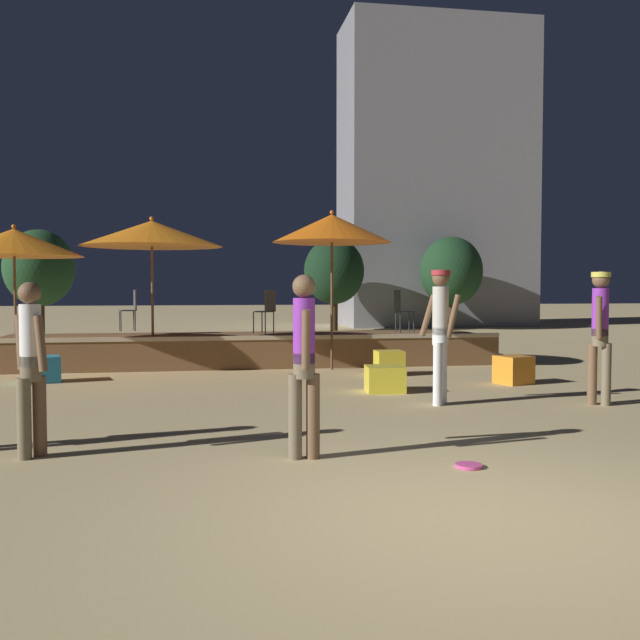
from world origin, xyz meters
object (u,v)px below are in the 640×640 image
Objects in this scene: cube_seat_3 at (389,363)px; bistro_chair_2 at (267,307)px; patio_umbrella_0 at (332,229)px; cube_seat_0 at (43,369)px; cube_seat_1 at (385,379)px; person_1 at (304,359)px; person_2 at (440,326)px; background_tree_1 at (451,271)px; cube_seat_2 at (514,370)px; bistro_chair_0 at (401,307)px; patio_umbrella_2 at (152,234)px; person_0 at (31,364)px; patio_umbrella_1 at (14,243)px; person_3 at (600,328)px; bistro_chair_1 at (131,306)px; frisbee_disc at (469,466)px; background_tree_2 at (39,268)px; background_tree_0 at (334,271)px.

cube_seat_3 is 3.05m from bistro_chair_2.
patio_umbrella_0 is 4.83× the size of cube_seat_0.
person_1 reaches higher than cube_seat_1.
background_tree_1 reaches higher than person_2.
person_2 is (-1.93, -1.84, 0.85)m from cube_seat_2.
cube_seat_2 is 2.31m from cube_seat_3.
patio_umbrella_2 is at bearing 92.77° from bistro_chair_0.
cube_seat_3 is 0.30× the size of person_0.
patio_umbrella_1 reaches higher than cube_seat_2.
person_3 reaches higher than bistro_chair_1.
patio_umbrella_0 reaches higher than patio_umbrella_1.
cube_seat_1 is (3.73, -3.40, -2.45)m from patio_umbrella_2.
bistro_chair_2 reaches higher than frisbee_disc.
patio_umbrella_2 is 0.84× the size of background_tree_1.
person_0 is 0.47× the size of background_tree_1.
background_tree_2 is at bearing 102.17° from cube_seat_0.
person_3 is (0.23, -2.23, 0.83)m from cube_seat_2.
frisbee_disc is (-0.17, -7.73, -2.75)m from patio_umbrella_0.
cube_seat_3 is at bearing 153.08° from person_3.
person_1 is (4.39, -7.48, -1.50)m from patio_umbrella_1.
background_tree_1 reaches higher than person_3.
background_tree_0 is at bearing 33.42° from person_2.
cube_seat_1 is at bearing -28.67° from patio_umbrella_1.
cube_seat_1 is at bearing 84.58° from frisbee_disc.
bistro_chair_1 is at bearing -65.11° from background_tree_2.
patio_umbrella_0 is 3.48× the size of bistro_chair_0.
person_3 is (2.87, -4.77, -1.71)m from patio_umbrella_0.
person_0 is 0.49× the size of background_tree_0.
frisbee_disc is (-3.04, -2.96, -1.05)m from person_3.
person_1 reaches higher than frisbee_disc.
bistro_chair_1 is at bearing 72.97° from bistro_chair_0.
person_3 is at bearing -62.12° from cube_seat_3.
cube_seat_1 is 4.20m from bistro_chair_0.
background_tree_0 is at bearing 135.57° from bistro_chair_1.
background_tree_2 is at bearing 127.86° from cube_seat_3.
patio_umbrella_1 is 4.47× the size of cube_seat_1.
person_2 reaches higher than bistro_chair_0.
patio_umbrella_1 is at bearing 151.33° from cube_seat_1.
background_tree_1 is at bearing -175.05° from bistro_chair_2.
patio_umbrella_1 is at bearing -56.63° from bistro_chair_1.
background_tree_2 reaches higher than patio_umbrella_1.
patio_umbrella_2 reaches higher than cube_seat_3.
bistro_chair_0 is at bearing 137.87° from person_3.
patio_umbrella_2 reaches higher than cube_seat_1.
background_tree_1 is (6.86, 12.12, -0.54)m from patio_umbrella_0.
background_tree_0 is 0.97× the size of background_tree_1.
person_1 is 0.93× the size of person_2.
bistro_chair_0 is (3.21, 7.91, 0.26)m from person_1.
cube_seat_2 is 0.18× the size of background_tree_2.
cube_seat_3 is 7.59m from person_0.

